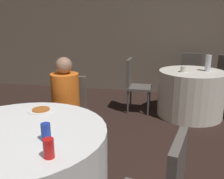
% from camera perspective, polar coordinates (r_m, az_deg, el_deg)
% --- Properties ---
extents(wall_back, '(16.00, 0.06, 2.80)m').
position_cam_1_polar(wall_back, '(5.51, 2.62, 14.12)').
color(wall_back, '#7A6B5B').
rests_on(wall_back, ground_plane).
extents(table_near, '(1.32, 1.32, 0.75)m').
position_cam_1_polar(table_near, '(2.18, -19.63, -17.85)').
color(table_near, white).
rests_on(table_near, ground_plane).
extents(table_far, '(1.05, 1.05, 0.75)m').
position_cam_1_polar(table_far, '(4.31, 17.50, -0.87)').
color(table_far, white).
rests_on(table_far, ground_plane).
extents(chair_near_north, '(0.41, 0.42, 0.91)m').
position_cam_1_polar(chair_near_north, '(2.98, -9.78, -4.27)').
color(chair_near_north, '#59514C').
rests_on(chair_near_north, ground_plane).
extents(chair_far_west, '(0.41, 0.41, 0.91)m').
position_cam_1_polar(chair_far_west, '(4.28, 5.03, 2.01)').
color(chair_far_west, '#59514C').
rests_on(chair_far_west, ground_plane).
extents(chair_far_northeast, '(0.57, 0.57, 0.91)m').
position_cam_1_polar(chair_far_northeast, '(5.04, 24.18, 2.76)').
color(chair_far_northeast, '#59514C').
rests_on(chair_far_northeast, ground_plane).
extents(chair_far_north, '(0.43, 0.43, 0.91)m').
position_cam_1_polar(chair_far_north, '(5.18, 17.52, 3.75)').
color(chair_far_north, '#59514C').
rests_on(chair_far_north, ground_plane).
extents(person_orange_shirt, '(0.31, 0.50, 1.16)m').
position_cam_1_polar(person_orange_shirt, '(2.82, -10.97, -4.75)').
color(person_orange_shirt, '#4C4238').
rests_on(person_orange_shirt, ground_plane).
extents(pizza_plate_near, '(0.24, 0.24, 0.02)m').
position_cam_1_polar(pizza_plate_near, '(2.36, -15.93, -4.50)').
color(pizza_plate_near, white).
rests_on(pizza_plate_near, table_near).
extents(soda_can_blue, '(0.07, 0.07, 0.12)m').
position_cam_1_polar(soda_can_blue, '(1.78, -14.87, -9.34)').
color(soda_can_blue, '#1E38A5').
rests_on(soda_can_blue, table_near).
extents(soda_can_red, '(0.07, 0.07, 0.12)m').
position_cam_1_polar(soda_can_red, '(1.56, -14.26, -12.91)').
color(soda_can_red, red).
rests_on(soda_can_red, table_near).
extents(bottle_far, '(0.09, 0.09, 0.26)m').
position_cam_1_polar(bottle_far, '(4.29, 21.10, 5.66)').
color(bottle_far, silver).
rests_on(bottle_far, table_far).
extents(cup_far, '(0.09, 0.09, 0.09)m').
position_cam_1_polar(cup_far, '(4.09, 15.98, 4.49)').
color(cup_far, silver).
rests_on(cup_far, table_far).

